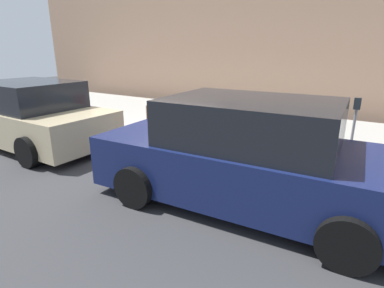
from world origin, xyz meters
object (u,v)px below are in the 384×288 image
object	(u,v)px
suitcase_black_0	(297,141)
parked_car_beige_1	(32,116)
fire_hydrant	(168,118)
parking_meter	(355,121)
suitcase_olive_1	(274,137)
suitcase_silver_2	(252,132)
suitcase_red_5	(199,123)
suitcase_teal_4	(214,128)
parked_car_navy_0	(249,157)
bollard_post	(149,119)
suitcase_navy_3	(232,131)

from	to	relation	value
suitcase_black_0	parked_car_beige_1	xyz separation A→B (m)	(5.79, 2.21, 0.28)
suitcase_black_0	fire_hydrant	bearing A→B (deg)	-0.12
parking_meter	parked_car_beige_1	world-z (taller)	parked_car_beige_1
suitcase_black_0	parking_meter	size ratio (longest dim) A/B	0.67
parked_car_beige_1	suitcase_olive_1	bearing A→B (deg)	-156.49
suitcase_silver_2	parking_meter	xyz separation A→B (m)	(-1.95, -0.28, 0.44)
suitcase_red_5	parking_meter	distance (m)	3.44
fire_hydrant	suitcase_red_5	bearing A→B (deg)	-175.34
parking_meter	suitcase_black_0	bearing A→B (deg)	14.76
suitcase_olive_1	suitcase_black_0	bearing A→B (deg)	170.81
suitcase_olive_1	suitcase_teal_4	bearing A→B (deg)	1.34
suitcase_black_0	parking_meter	distance (m)	1.13
parking_meter	parked_car_navy_0	world-z (taller)	parked_car_navy_0
parking_meter	suitcase_red_5	bearing A→B (deg)	2.99
suitcase_teal_4	bollard_post	bearing A→B (deg)	5.84
suitcase_olive_1	suitcase_red_5	world-z (taller)	suitcase_red_5
parked_car_navy_0	parked_car_beige_1	distance (m)	5.61
fire_hydrant	bollard_post	size ratio (longest dim) A/B	1.09
suitcase_silver_2	parked_car_navy_0	xyz separation A→B (m)	(-0.80, 2.19, 0.23)
suitcase_teal_4	suitcase_olive_1	bearing A→B (deg)	-178.66
suitcase_black_0	suitcase_teal_4	distance (m)	1.98
fire_hydrant	suitcase_teal_4	bearing A→B (deg)	-178.23
suitcase_black_0	suitcase_navy_3	xyz separation A→B (m)	(1.48, 0.01, 0.01)
suitcase_silver_2	parked_car_beige_1	size ratio (longest dim) A/B	0.23
suitcase_black_0	fire_hydrant	size ratio (longest dim) A/B	1.09
suitcase_olive_1	suitcase_silver_2	size ratio (longest dim) A/B	0.71
suitcase_olive_1	fire_hydrant	distance (m)	2.81
suitcase_black_0	bollard_post	world-z (taller)	suitcase_black_0
suitcase_silver_2	suitcase_black_0	bearing A→B (deg)	-178.45
suitcase_olive_1	bollard_post	size ratio (longest dim) A/B	0.98
suitcase_black_0	bollard_post	xyz separation A→B (m)	(3.85, 0.14, 0.05)
suitcase_olive_1	parked_car_beige_1	distance (m)	5.76
suitcase_teal_4	parked_car_navy_0	size ratio (longest dim) A/B	0.19
suitcase_olive_1	bollard_post	bearing A→B (deg)	3.87
suitcase_black_0	suitcase_silver_2	bearing A→B (deg)	1.55
suitcase_silver_2	fire_hydrant	xyz separation A→B (m)	(2.34, -0.03, 0.02)
suitcase_red_5	suitcase_silver_2	bearing A→B (deg)	175.87
suitcase_black_0	suitcase_teal_4	bearing A→B (deg)	-1.40
suitcase_teal_4	fire_hydrant	xyz separation A→B (m)	(1.34, 0.04, 0.08)
suitcase_silver_2	suitcase_navy_3	xyz separation A→B (m)	(0.50, -0.01, -0.06)
suitcase_red_5	parked_car_navy_0	xyz separation A→B (m)	(-2.26, 2.29, 0.23)
suitcase_red_5	bollard_post	xyz separation A→B (m)	(1.42, 0.22, -0.03)
suitcase_teal_4	parked_car_navy_0	world-z (taller)	parked_car_navy_0
bollard_post	suitcase_navy_3	bearing A→B (deg)	-176.89
fire_hydrant	suitcase_silver_2	bearing A→B (deg)	179.18
suitcase_black_0	suitcase_navy_3	size ratio (longest dim) A/B	1.19
parked_car_navy_0	suitcase_olive_1	bearing A→B (deg)	-81.70
suitcase_red_5	parked_car_beige_1	bearing A→B (deg)	34.34
parking_meter	parked_car_beige_1	size ratio (longest dim) A/B	0.30
suitcase_black_0	suitcase_olive_1	world-z (taller)	suitcase_black_0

